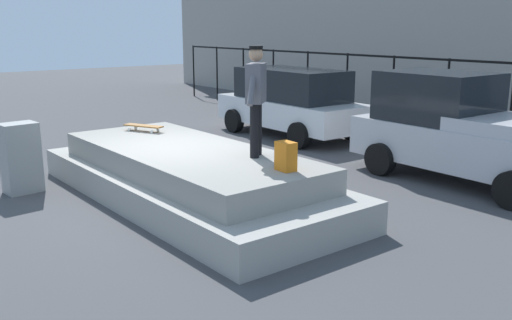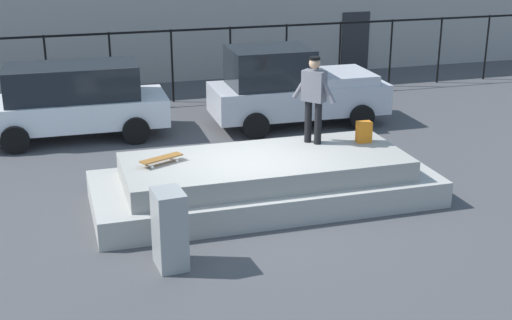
% 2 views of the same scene
% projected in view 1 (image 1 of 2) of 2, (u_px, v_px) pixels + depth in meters
% --- Properties ---
extents(ground_plane, '(60.00, 60.00, 0.00)m').
position_uv_depth(ground_plane, '(175.00, 196.00, 9.90)').
color(ground_plane, '#424244').
extents(concrete_ledge, '(6.40, 2.60, 0.88)m').
position_uv_depth(concrete_ledge, '(188.00, 176.00, 9.63)').
color(concrete_ledge, '#9E9B93').
rests_on(concrete_ledge, ground_plane).
extents(skateboarder, '(0.67, 0.79, 1.71)m').
position_uv_depth(skateboarder, '(256.00, 93.00, 8.75)').
color(skateboarder, black).
rests_on(skateboarder, concrete_ledge).
extents(skateboard, '(0.83, 0.53, 0.12)m').
position_uv_depth(skateboard, '(143.00, 126.00, 11.06)').
color(skateboard, brown).
rests_on(skateboard, concrete_ledge).
extents(backpack, '(0.29, 0.22, 0.42)m').
position_uv_depth(backpack, '(286.00, 156.00, 8.03)').
color(backpack, orange).
rests_on(backpack, concrete_ledge).
extents(car_white_hatchback_near, '(4.42, 2.10, 1.78)m').
position_uv_depth(car_white_hatchback_near, '(291.00, 101.00, 15.06)').
color(car_white_hatchback_near, white).
rests_on(car_white_hatchback_near, ground_plane).
extents(car_silver_pickup_mid, '(4.47, 2.04, 2.02)m').
position_uv_depth(car_silver_pickup_mid, '(463.00, 130.00, 10.65)').
color(car_silver_pickup_mid, '#B7B7BC').
rests_on(car_silver_pickup_mid, ground_plane).
extents(utility_box, '(0.49, 0.63, 1.24)m').
position_uv_depth(utility_box, '(21.00, 158.00, 9.98)').
color(utility_box, gray).
rests_on(utility_box, ground_plane).
extents(fence_row, '(24.06, 0.06, 2.09)m').
position_uv_depth(fence_row, '(447.00, 86.00, 14.39)').
color(fence_row, black).
rests_on(fence_row, ground_plane).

